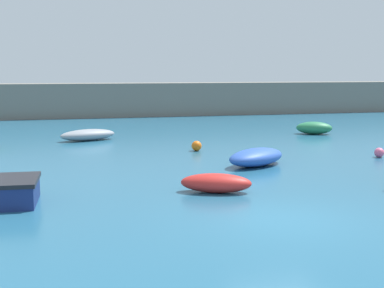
{
  "coord_description": "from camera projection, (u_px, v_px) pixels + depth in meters",
  "views": [
    {
      "loc": [
        -5.72,
        -12.52,
        3.85
      ],
      "look_at": [
        0.19,
        9.96,
        0.66
      ],
      "focal_mm": 50.0,
      "sensor_mm": 36.0,
      "label": 1
    }
  ],
  "objects": [
    {
      "name": "ground_plane",
      "position": [
        282.0,
        223.0,
        13.98
      ],
      "size": [
        120.0,
        120.0,
        0.2
      ],
      "primitive_type": "cube",
      "color": "#235B7A"
    },
    {
      "name": "harbor_breakwater",
      "position": [
        121.0,
        100.0,
        45.5
      ],
      "size": [
        56.61,
        3.12,
        2.81
      ],
      "primitive_type": "cube",
      "color": "slate",
      "rests_on": "ground_plane"
    },
    {
      "name": "dinghy_near_pier",
      "position": [
        216.0,
        183.0,
        17.02
      ],
      "size": [
        2.45,
        1.71,
        0.61
      ],
      "rotation": [
        0.0,
        0.0,
        5.9
      ],
      "color": "red",
      "rests_on": "ground_plane"
    },
    {
      "name": "fishing_dinghy_green",
      "position": [
        314.0,
        128.0,
        32.67
      ],
      "size": [
        2.45,
        2.03,
        0.76
      ],
      "rotation": [
        0.0,
        0.0,
        5.8
      ],
      "color": "#287A4C",
      "rests_on": "ground_plane"
    },
    {
      "name": "open_tender_yellow",
      "position": [
        256.0,
        157.0,
        21.81
      ],
      "size": [
        3.34,
        2.87,
        0.71
      ],
      "rotation": [
        0.0,
        0.0,
        0.57
      ],
      "color": "#2D56B7",
      "rests_on": "ground_plane"
    },
    {
      "name": "rowboat_white_midwater",
      "position": [
        88.0,
        135.0,
        29.69
      ],
      "size": [
        3.36,
        2.09,
        0.63
      ],
      "rotation": [
        0.0,
        0.0,
        3.46
      ],
      "color": "gray",
      "rests_on": "ground_plane"
    },
    {
      "name": "mooring_buoy_pink",
      "position": [
        379.0,
        153.0,
        23.91
      ],
      "size": [
        0.44,
        0.44,
        0.44
      ],
      "primitive_type": "sphere",
      "color": "#EA668C",
      "rests_on": "ground_plane"
    },
    {
      "name": "mooring_buoy_orange",
      "position": [
        197.0,
        146.0,
        25.84
      ],
      "size": [
        0.49,
        0.49,
        0.49
      ],
      "primitive_type": "sphere",
      "color": "orange",
      "rests_on": "ground_plane"
    }
  ]
}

